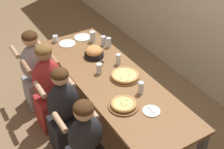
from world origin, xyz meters
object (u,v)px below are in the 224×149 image
(diner_near_midright, at_px, (86,146))
(drinking_glass_c, at_px, (99,69))
(drinking_glass_a, at_px, (103,41))
(cocktail_glass_blue, at_px, (55,39))
(drinking_glass_f, at_px, (93,37))
(pizza_board_main, at_px, (125,76))
(diner_near_midleft, at_px, (49,90))
(drinking_glass_b, at_px, (118,60))
(pizza_board_second, at_px, (124,104))
(drinking_glass_d, at_px, (109,42))
(diner_near_left, at_px, (36,72))
(empty_plate_b, at_px, (67,44))
(drinking_glass_e, at_px, (141,88))
(skillet_bowl, at_px, (94,52))
(empty_plate_a, at_px, (151,111))
(empty_plate_c, at_px, (82,37))
(diner_near_center, at_px, (64,114))

(diner_near_midright, bearing_deg, drinking_glass_c, 51.70)
(drinking_glass_a, xyz_separation_m, drinking_glass_c, (0.54, -0.37, -0.00))
(cocktail_glass_blue, relative_size, diner_near_midright, 0.11)
(drinking_glass_c, bearing_deg, drinking_glass_f, 157.62)
(cocktail_glass_blue, bearing_deg, pizza_board_main, 16.82)
(drinking_glass_a, relative_size, diner_near_midleft, 0.11)
(drinking_glass_f, bearing_deg, drinking_glass_b, 0.40)
(pizza_board_second, xyz_separation_m, drinking_glass_d, (-1.11, 0.48, 0.04))
(pizza_board_second, distance_m, diner_near_left, 1.51)
(pizza_board_second, bearing_deg, drinking_glass_a, 159.46)
(cocktail_glass_blue, distance_m, diner_near_left, 0.53)
(drinking_glass_b, xyz_separation_m, drinking_glass_c, (0.05, -0.29, -0.00))
(empty_plate_b, relative_size, drinking_glass_f, 1.51)
(drinking_glass_c, bearing_deg, pizza_board_second, -6.90)
(drinking_glass_e, bearing_deg, skillet_bowl, -175.07)
(drinking_glass_b, bearing_deg, drinking_glass_d, 165.52)
(drinking_glass_d, distance_m, drinking_glass_e, 1.04)
(diner_near_midleft, bearing_deg, diner_near_midright, -90.00)
(skillet_bowl, height_order, diner_near_left, diner_near_left)
(empty_plate_b, relative_size, drinking_glass_a, 1.69)
(empty_plate_a, xyz_separation_m, diner_near_midright, (-0.16, -0.67, -0.29))
(pizza_board_second, bearing_deg, drinking_glass_d, 156.63)
(pizza_board_second, distance_m, empty_plate_c, 1.54)
(empty_plate_a, relative_size, drinking_glass_b, 1.33)
(diner_near_left, bearing_deg, drinking_glass_f, -4.01)
(diner_near_midleft, bearing_deg, drinking_glass_f, 26.61)
(empty_plate_a, xyz_separation_m, diner_near_left, (-1.62, -0.67, -0.26))
(cocktail_glass_blue, bearing_deg, diner_near_left, -64.01)
(empty_plate_a, height_order, diner_near_midleft, diner_near_midleft)
(drinking_glass_c, bearing_deg, empty_plate_b, -177.19)
(skillet_bowl, xyz_separation_m, drinking_glass_f, (-0.35, 0.17, 0.01))
(empty_plate_c, distance_m, diner_near_left, 0.81)
(skillet_bowl, bearing_deg, pizza_board_main, 8.47)
(diner_near_midright, bearing_deg, pizza_board_main, 31.21)
(pizza_board_second, relative_size, cocktail_glass_blue, 2.72)
(empty_plate_a, height_order, diner_near_midright, diner_near_midright)
(drinking_glass_b, bearing_deg, diner_near_left, -130.38)
(cocktail_glass_blue, distance_m, diner_near_midleft, 0.82)
(pizza_board_second, bearing_deg, drinking_glass_b, 151.83)
(empty_plate_a, relative_size, diner_near_midright, 0.17)
(empty_plate_a, xyz_separation_m, empty_plate_c, (-1.72, 0.09, -0.00))
(drinking_glass_e, distance_m, diner_near_center, 0.90)
(diner_near_midleft, bearing_deg, drinking_glass_e, -48.52)
(diner_near_center, bearing_deg, empty_plate_a, -46.36)
(skillet_bowl, distance_m, diner_near_center, 0.90)
(pizza_board_main, distance_m, diner_near_midright, 0.93)
(empty_plate_c, xyz_separation_m, diner_near_midleft, (0.58, -0.76, -0.24))
(empty_plate_c, xyz_separation_m, drinking_glass_a, (0.33, 0.15, 0.05))
(drinking_glass_d, height_order, diner_near_left, diner_near_left)
(empty_plate_a, distance_m, drinking_glass_f, 1.57)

